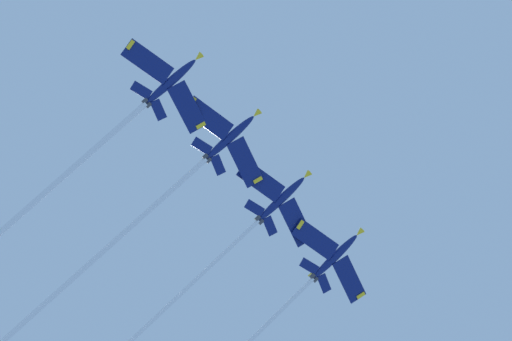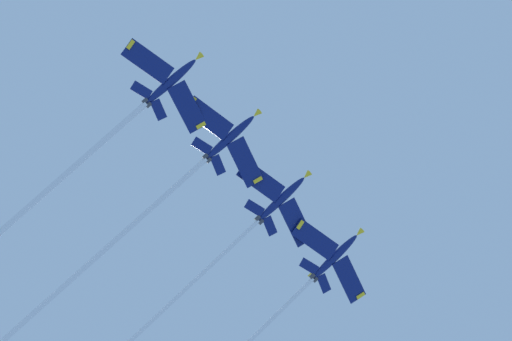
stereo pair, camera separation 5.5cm
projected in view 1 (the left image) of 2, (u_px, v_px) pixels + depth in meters
jet_far_left at (300, 291)px, 142.98m from camera, size 50.64×20.02×20.85m
jet_inner_left at (247, 231)px, 140.59m from camera, size 49.96×20.01×20.46m
jet_centre at (173, 188)px, 135.46m from camera, size 55.35×19.99×23.88m
jet_inner_right at (120, 127)px, 132.47m from camera, size 48.54×20.04×19.81m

